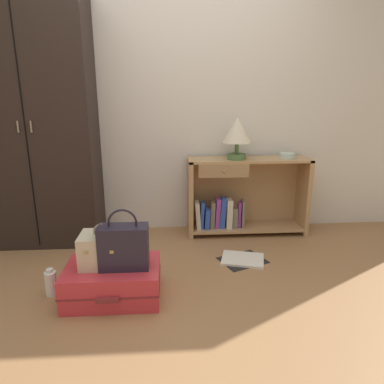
{
  "coord_description": "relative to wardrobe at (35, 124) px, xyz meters",
  "views": [
    {
      "loc": [
        -0.01,
        -1.88,
        1.3
      ],
      "look_at": [
        0.17,
        0.78,
        0.55
      ],
      "focal_mm": 32.76,
      "sensor_mm": 36.0,
      "label": 1
    }
  ],
  "objects": [
    {
      "name": "train_case",
      "position": [
        0.69,
        -0.98,
        -0.72
      ],
      "size": [
        0.28,
        0.24,
        0.28
      ],
      "color": "beige",
      "rests_on": "suitcase_large"
    },
    {
      "name": "bookshelf",
      "position": [
        1.8,
        0.08,
        -0.7
      ],
      "size": [
        1.13,
        0.33,
        0.73
      ],
      "color": "tan",
      "rests_on": "ground_plane"
    },
    {
      "name": "ground_plane",
      "position": [
        1.13,
        -1.2,
        -1.05
      ],
      "size": [
        9.0,
        9.0,
        0.0
      ],
      "primitive_type": "plane",
      "color": "#9E7047"
    },
    {
      "name": "table_lamp",
      "position": [
        1.74,
        0.03,
        -0.08
      ],
      "size": [
        0.26,
        0.26,
        0.38
      ],
      "color": "#4C7542",
      "rests_on": "bookshelf"
    },
    {
      "name": "back_wall",
      "position": [
        1.13,
        0.3,
        0.25
      ],
      "size": [
        6.4,
        0.1,
        2.6
      ],
      "primitive_type": "cube",
      "color": "silver",
      "rests_on": "ground_plane"
    },
    {
      "name": "bowl",
      "position": [
        2.22,
        0.06,
        -0.3
      ],
      "size": [
        0.14,
        0.14,
        0.05
      ],
      "primitive_type": "cylinder",
      "color": "silver",
      "rests_on": "bookshelf"
    },
    {
      "name": "wardrobe",
      "position": [
        0.0,
        0.0,
        0.0
      ],
      "size": [
        0.98,
        0.47,
        2.11
      ],
      "color": "black",
      "rests_on": "ground_plane"
    },
    {
      "name": "bottle",
      "position": [
        0.32,
        -0.95,
        -0.97
      ],
      "size": [
        0.08,
        0.08,
        0.19
      ],
      "color": "white",
      "rests_on": "ground_plane"
    },
    {
      "name": "handbag",
      "position": [
        0.83,
        -1.03,
        -0.68
      ],
      "size": [
        0.31,
        0.15,
        0.39
      ],
      "color": "#231E2D",
      "rests_on": "suitcase_large"
    },
    {
      "name": "open_book_on_floor",
      "position": [
        1.7,
        -0.54,
        -1.05
      ],
      "size": [
        0.43,
        0.39,
        0.02
      ],
      "color": "white",
      "rests_on": "ground_plane"
    },
    {
      "name": "suitcase_large",
      "position": [
        0.74,
        -1.0,
        -0.94
      ],
      "size": [
        0.61,
        0.45,
        0.23
      ],
      "color": "#D1333D",
      "rests_on": "ground_plane"
    }
  ]
}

